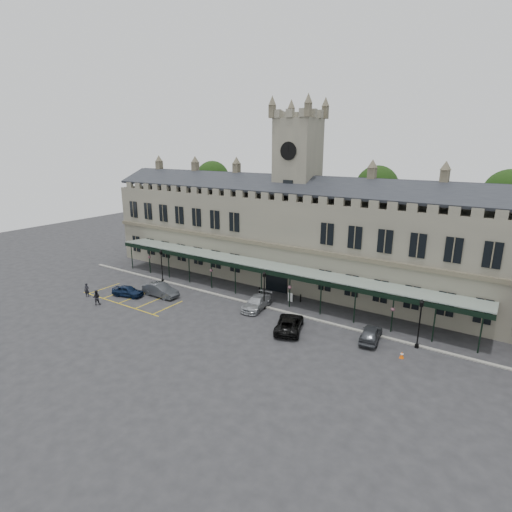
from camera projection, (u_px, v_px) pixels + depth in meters
The scene contains 23 objects.
ground at pixel (226, 320), 44.15m from camera, with size 140.00×140.00×0.00m, color #262628.
station_building at pixel (295, 237), 55.21m from camera, with size 60.00×10.36×17.30m.
clock_tower at pixel (297, 188), 53.49m from camera, with size 5.60×5.60×24.80m.
canopy at pixel (262, 281), 49.51m from camera, with size 50.00×4.10×4.30m.
kerb at pixel (254, 304), 48.56m from camera, with size 60.00×0.40×0.12m, color gray.
parking_markings at pixel (131, 299), 50.37m from camera, with size 16.00×6.00×0.01m, color gold, non-canonical shape.
tree_behind_left at pixel (213, 179), 72.48m from camera, with size 6.00×6.00×16.00m.
tree_behind_mid at pixel (377, 188), 56.57m from camera, with size 6.00×6.00×16.00m.
tree_behind_right at pixel (509, 196), 48.08m from camera, with size 6.00×6.00×16.00m.
lamp_post_left at pixel (162, 263), 55.97m from camera, with size 0.45×0.45×4.72m.
lamp_post_mid at pixel (264, 287), 46.44m from camera, with size 0.45×0.45×4.71m.
lamp_post_right at pixel (420, 319), 37.40m from camera, with size 0.47×0.47×4.98m.
traffic_cone at pixel (402, 355), 36.23m from camera, with size 0.40×0.40×0.64m.
sign_board at pixel (290, 297), 49.33m from camera, with size 0.65×0.06×1.11m.
bollard_left at pixel (259, 290), 52.14m from camera, with size 0.15×0.15×0.83m, color black.
bollard_right at pixel (301, 298), 49.17m from camera, with size 0.17×0.17×0.97m, color black.
car_left_a at pixel (128, 291), 51.03m from camera, with size 1.65×4.11×1.40m, color #0B1833.
car_left_b at pixel (160, 290), 51.00m from camera, with size 1.78×5.09×1.68m, color #383B40.
car_taxi at pixel (257, 303), 47.13m from camera, with size 2.09×5.15×1.49m, color #95989D.
car_van at pixel (289, 323), 41.60m from camera, with size 2.53×5.49×1.53m, color black.
car_right_a at pixel (371, 334), 39.35m from camera, with size 1.79×4.45×1.51m, color #383B40.
person_a at pixel (87, 290), 50.80m from camera, with size 0.65×0.43×1.79m, color black.
person_b at pixel (96, 297), 48.23m from camera, with size 0.90×0.70×1.86m, color black.
Camera 1 is at (25.12, -32.09, 18.71)m, focal length 28.00 mm.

